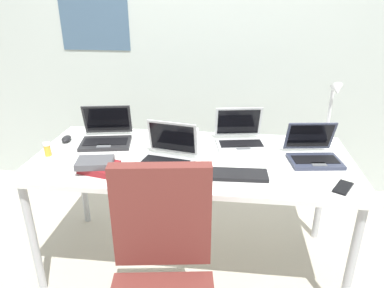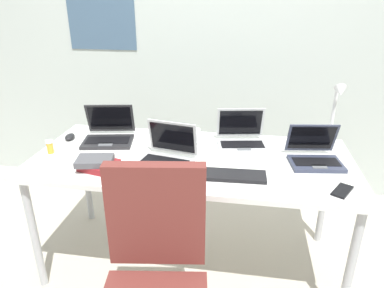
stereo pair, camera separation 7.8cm
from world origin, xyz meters
TOP-DOWN VIEW (x-y plane):
  - ground_plane at (0.00, 0.00)m, footprint 12.00×12.00m
  - wall_back at (-0.00, 1.10)m, footprint 6.00×0.13m
  - desk at (0.00, 0.00)m, footprint 1.80×0.80m
  - desk_lamp at (0.80, 0.28)m, footprint 0.12×0.18m
  - laptop_front_left at (0.67, 0.04)m, footprint 0.30×0.29m
  - laptop_center at (-0.12, -0.09)m, footprint 0.33×0.29m
  - laptop_near_lamp at (0.27, 0.21)m, footprint 0.33×0.29m
  - laptop_back_right at (-0.55, 0.15)m, footprint 0.34×0.32m
  - external_keyboard at (0.24, -0.20)m, footprint 0.33×0.13m
  - computer_mouse at (-0.81, 0.14)m, footprint 0.07×0.10m
  - cell_phone at (0.76, -0.27)m, footprint 0.12×0.15m
  - pill_bottle at (-0.82, -0.08)m, footprint 0.04×0.04m
  - book_stack at (-0.47, -0.22)m, footprint 0.22×0.19m
  - coffee_mug at (-0.02, 0.21)m, footprint 0.11×0.08m

SIDE VIEW (x-z plane):
  - ground_plane at x=0.00m, z-range 0.00..0.00m
  - desk at x=0.00m, z-range 0.31..1.05m
  - cell_phone at x=0.76m, z-range 0.74..0.75m
  - external_keyboard at x=0.24m, z-range 0.74..0.76m
  - computer_mouse at x=-0.81m, z-range 0.74..0.77m
  - book_stack at x=-0.47m, z-range 0.74..0.80m
  - pill_bottle at x=-0.82m, z-range 0.74..0.82m
  - laptop_front_left at x=0.67m, z-range 0.68..0.88m
  - laptop_center at x=-0.12m, z-range 0.68..0.89m
  - coffee_mug at x=-0.02m, z-range 0.74..0.83m
  - laptop_near_lamp at x=0.27m, z-range 0.68..0.89m
  - laptop_back_right at x=-0.55m, z-range 0.68..0.89m
  - desk_lamp at x=0.80m, z-range 0.74..1.14m
  - wall_back at x=0.00m, z-range 0.00..2.60m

